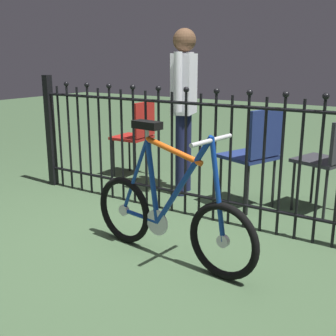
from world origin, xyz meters
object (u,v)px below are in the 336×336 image
(chair_navy, at_px, (256,149))
(person_visitor, at_px, (184,99))
(chair_charcoal, at_px, (330,156))
(bicycle, at_px, (169,215))
(chair_red, at_px, (137,132))

(chair_navy, height_order, person_visitor, person_visitor)
(chair_navy, xyz_separation_m, chair_charcoal, (0.56, 0.23, -0.03))
(bicycle, relative_size, person_visitor, 0.84)
(bicycle, bearing_deg, chair_red, 132.78)
(chair_red, bearing_deg, bicycle, -47.22)
(bicycle, bearing_deg, chair_charcoal, 65.21)
(person_visitor, bearing_deg, chair_red, 162.94)
(bicycle, distance_m, chair_charcoal, 1.60)
(bicycle, xyz_separation_m, chair_red, (-1.39, 1.50, 0.20))
(chair_navy, height_order, chair_charcoal, chair_navy)
(chair_navy, xyz_separation_m, chair_red, (-1.49, 0.28, -0.03))
(chair_red, bearing_deg, chair_charcoal, -1.60)
(chair_navy, bearing_deg, bicycle, -94.81)
(chair_red, bearing_deg, chair_navy, -10.80)
(bicycle, xyz_separation_m, person_visitor, (-0.66, 1.28, 0.62))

